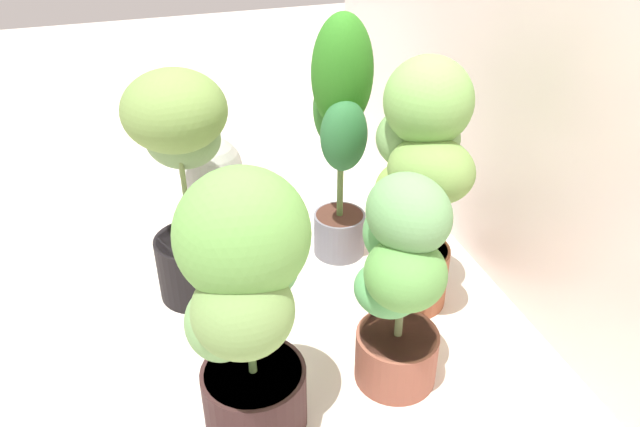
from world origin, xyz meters
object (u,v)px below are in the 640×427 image
Objects in this scene: potted_plant_back_right at (400,276)px; potted_plant_front_left at (183,168)px; potted_plant_back_center at (420,170)px; potted_plant_front_right at (245,294)px; floor_fan at (211,173)px; potted_plant_back_left at (341,122)px.

potted_plant_front_left is (-0.58, -0.47, 0.10)m from potted_plant_back_right.
potted_plant_front_right is (0.34, -0.61, -0.05)m from potted_plant_back_center.
potted_plant_back_right is at bearing -40.18° from floor_fan.
potted_plant_back_left is at bearing 0.74° from floor_fan.
potted_plant_front_right is 0.96× the size of potted_plant_front_left.
potted_plant_back_center is 0.37m from potted_plant_back_left.
floor_fan is (-0.55, -0.55, -0.20)m from potted_plant_back_center.
potted_plant_back_center is 0.38m from potted_plant_back_right.
potted_plant_front_right is 0.84m from potted_plant_back_left.
potted_plant_front_left is (-0.28, -0.67, -0.02)m from potted_plant_back_center.
potted_plant_front_right is 0.63m from potted_plant_front_left.
potted_plant_back_right reaches higher than floor_fan.
potted_plant_back_right is 1.54× the size of floor_fan.
potted_plant_front_left is 0.89× the size of potted_plant_back_left.
potted_plant_back_left reaches higher than potted_plant_back_right.
potted_plant_back_right is 0.84× the size of potted_plant_front_left.
potted_plant_back_center reaches higher than potted_plant_front_right.
potted_plant_back_center is 0.94× the size of potted_plant_back_left.
floor_fan is at bearing 176.32° from potted_plant_front_right.
potted_plant_front_right reaches higher than potted_plant_back_right.
potted_plant_back_center is 0.70m from potted_plant_front_right.
potted_plant_back_right is 0.67m from potted_plant_back_left.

